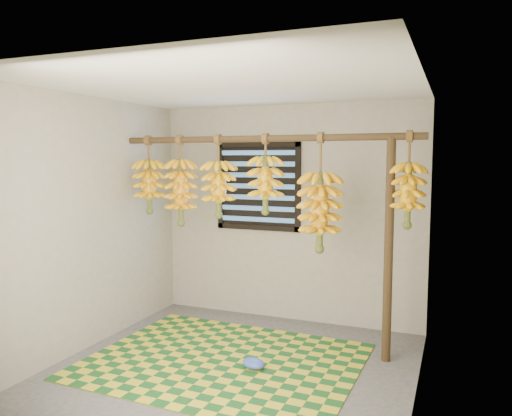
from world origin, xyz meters
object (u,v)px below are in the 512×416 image
at_px(banana_bunch_b, 181,192).
at_px(banana_bunch_f, 408,195).
at_px(plastic_bag, 254,363).
at_px(banana_bunch_a, 149,186).
at_px(banana_bunch_e, 320,212).
at_px(banana_bunch_d, 266,185).
at_px(banana_bunch_c, 219,189).
at_px(woven_mat, 223,361).
at_px(support_post, 389,251).

distance_m(banana_bunch_b, banana_bunch_f, 2.25).
xyz_separation_m(plastic_bag, banana_bunch_a, (-1.45, 0.63, 1.47)).
height_order(banana_bunch_b, banana_bunch_e, same).
bearing_deg(banana_bunch_a, banana_bunch_e, 0.00).
distance_m(plastic_bag, banana_bunch_d, 1.64).
bearing_deg(banana_bunch_c, woven_mat, -60.89).
relative_size(banana_bunch_b, banana_bunch_d, 1.20).
distance_m(support_post, banana_bunch_e, 0.70).
relative_size(woven_mat, banana_bunch_e, 2.14).
relative_size(plastic_bag, banana_bunch_a, 0.26).
height_order(banana_bunch_c, banana_bunch_e, same).
relative_size(banana_bunch_d, banana_bunch_e, 0.70).
height_order(woven_mat, plastic_bag, plastic_bag).
xyz_separation_m(woven_mat, banana_bunch_d, (0.18, 0.57, 1.56)).
distance_m(support_post, banana_bunch_a, 2.53).
relative_size(support_post, banana_bunch_a, 2.46).
relative_size(banana_bunch_a, banana_bunch_f, 0.98).
bearing_deg(banana_bunch_d, banana_bunch_a, 180.00).
bearing_deg(banana_bunch_e, woven_mat, -141.68).
distance_m(woven_mat, banana_bunch_f, 2.19).
height_order(support_post, banana_bunch_d, banana_bunch_d).
relative_size(banana_bunch_e, banana_bunch_f, 1.32).
relative_size(support_post, banana_bunch_d, 2.61).
bearing_deg(banana_bunch_b, banana_bunch_d, 0.00).
bearing_deg(plastic_bag, banana_bunch_d, 101.91).
height_order(banana_bunch_b, banana_bunch_f, same).
distance_m(banana_bunch_a, banana_bunch_b, 0.38).
distance_m(banana_bunch_a, banana_bunch_d, 1.32).
bearing_deg(banana_bunch_a, support_post, 0.00).
relative_size(banana_bunch_b, banana_bunch_e, 0.84).
bearing_deg(banana_bunch_f, support_post, 180.00).
bearing_deg(banana_bunch_b, banana_bunch_f, 0.00).
xyz_separation_m(woven_mat, banana_bunch_e, (0.72, 0.57, 1.31)).
bearing_deg(plastic_bag, woven_mat, 169.90).
bearing_deg(banana_bunch_f, banana_bunch_c, -180.00).
relative_size(support_post, plastic_bag, 9.32).
height_order(support_post, banana_bunch_e, banana_bunch_e).
bearing_deg(banana_bunch_f, banana_bunch_a, 180.00).
xyz_separation_m(support_post, banana_bunch_d, (-1.16, 0.00, 0.56)).
bearing_deg(support_post, banana_bunch_a, 180.00).
xyz_separation_m(plastic_bag, banana_bunch_d, (-0.13, 0.63, 1.51)).
bearing_deg(banana_bunch_c, banana_bunch_b, 180.00).
bearing_deg(banana_bunch_d, support_post, 0.00).
height_order(banana_bunch_a, banana_bunch_c, same).
xyz_separation_m(support_post, banana_bunch_c, (-1.66, -0.00, 0.51)).
xyz_separation_m(woven_mat, banana_bunch_b, (-0.75, 0.57, 1.46)).
bearing_deg(banana_bunch_c, banana_bunch_a, 180.00).
height_order(plastic_bag, banana_bunch_c, banana_bunch_c).
bearing_deg(woven_mat, support_post, 22.93).
bearing_deg(plastic_bag, banana_bunch_c, 135.30).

